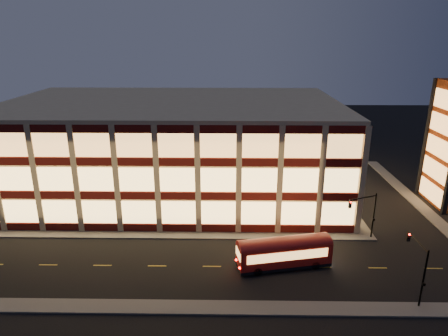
{
  "coord_description": "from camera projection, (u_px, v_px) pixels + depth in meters",
  "views": [
    {
      "loc": [
        5.95,
        -43.8,
        24.0
      ],
      "look_at": [
        5.09,
        8.0,
        6.65
      ],
      "focal_mm": 32.0,
      "sensor_mm": 36.0,
      "label": 1
    }
  ],
  "objects": [
    {
      "name": "sidewalk_office_south",
      "position": [
        159.0,
        235.0,
        50.21
      ],
      "size": [
        54.0,
        2.0,
        0.15
      ],
      "primitive_type": "cube",
      "color": "#514F4C",
      "rests_on": "ground"
    },
    {
      "name": "trolley_bus",
      "position": [
        284.0,
        251.0,
        42.92
      ],
      "size": [
        10.38,
        4.54,
        3.41
      ],
      "rotation": [
        0.0,
        0.0,
        0.21
      ],
      "color": "#920B08",
      "rests_on": "ground"
    },
    {
      "name": "ground",
      "position": [
        182.0,
        239.0,
        49.24
      ],
      "size": [
        200.0,
        200.0,
        0.0
      ],
      "primitive_type": "plane",
      "color": "black",
      "rests_on": "ground"
    },
    {
      "name": "sidewalk_office_east",
      "position": [
        335.0,
        189.0,
        64.97
      ],
      "size": [
        2.0,
        30.0,
        0.15
      ],
      "primitive_type": "cube",
      "color": "#514F4C",
      "rests_on": "ground"
    },
    {
      "name": "traffic_signal_near",
      "position": [
        418.0,
        260.0,
        37.1
      ],
      "size": [
        0.32,
        4.45,
        6.0
      ],
      "color": "black",
      "rests_on": "ground"
    },
    {
      "name": "sidewalk_tower_west",
      "position": [
        403.0,
        190.0,
        64.8
      ],
      "size": [
        2.0,
        30.0,
        0.15
      ],
      "primitive_type": "cube",
      "color": "#514F4C",
      "rests_on": "ground"
    },
    {
      "name": "traffic_signal_far",
      "position": [
        365.0,
        209.0,
        47.81
      ],
      "size": [
        3.79,
        1.87,
        6.0
      ],
      "color": "black",
      "rests_on": "ground"
    },
    {
      "name": "office_building",
      "position": [
        174.0,
        146.0,
        63.02
      ],
      "size": [
        50.45,
        30.45,
        14.5
      ],
      "color": "tan",
      "rests_on": "ground"
    },
    {
      "name": "sidewalk_near",
      "position": [
        165.0,
        307.0,
        36.89
      ],
      "size": [
        100.0,
        2.0,
        0.15
      ],
      "primitive_type": "cube",
      "color": "#514F4C",
      "rests_on": "ground"
    }
  ]
}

